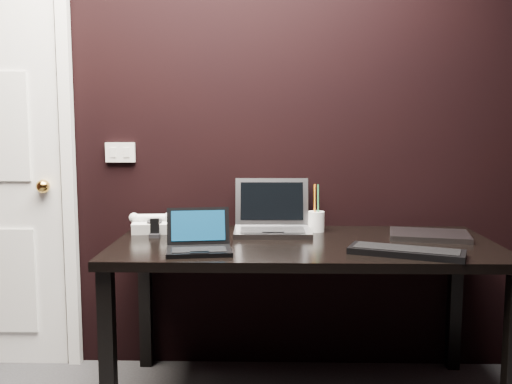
{
  "coord_description": "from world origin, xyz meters",
  "views": [
    {
      "loc": [
        0.14,
        -1.11,
        1.27
      ],
      "look_at": [
        0.09,
        1.35,
        0.97
      ],
      "focal_mm": 40.0,
      "sensor_mm": 36.0,
      "label": 1
    }
  ],
  "objects_px": {
    "desk": "(304,259)",
    "ext_keyboard": "(406,252)",
    "netbook": "(199,243)",
    "silver_laptop": "(272,223)",
    "mobile_phone": "(155,230)",
    "pen_cup": "(316,221)",
    "closed_laptop": "(429,235)",
    "desk_phone": "(152,224)"
  },
  "relations": [
    {
      "from": "netbook",
      "to": "desk_phone",
      "type": "height_order",
      "value": "netbook"
    },
    {
      "from": "netbook",
      "to": "silver_laptop",
      "type": "distance_m",
      "value": 0.52
    },
    {
      "from": "ext_keyboard",
      "to": "closed_laptop",
      "type": "distance_m",
      "value": 0.4
    },
    {
      "from": "ext_keyboard",
      "to": "mobile_phone",
      "type": "height_order",
      "value": "mobile_phone"
    },
    {
      "from": "desk",
      "to": "ext_keyboard",
      "type": "relative_size",
      "value": 3.56
    },
    {
      "from": "closed_laptop",
      "to": "pen_cup",
      "type": "distance_m",
      "value": 0.53
    },
    {
      "from": "desk",
      "to": "silver_laptop",
      "type": "relative_size",
      "value": 4.58
    },
    {
      "from": "desk",
      "to": "closed_laptop",
      "type": "xyz_separation_m",
      "value": [
        0.59,
        0.1,
        0.09
      ]
    },
    {
      "from": "closed_laptop",
      "to": "desk_phone",
      "type": "distance_m",
      "value": 1.32
    },
    {
      "from": "netbook",
      "to": "closed_laptop",
      "type": "distance_m",
      "value": 1.08
    },
    {
      "from": "mobile_phone",
      "to": "pen_cup",
      "type": "height_order",
      "value": "pen_cup"
    },
    {
      "from": "desk_phone",
      "to": "pen_cup",
      "type": "bearing_deg",
      "value": 2.53
    },
    {
      "from": "silver_laptop",
      "to": "closed_laptop",
      "type": "relative_size",
      "value": 0.93
    },
    {
      "from": "mobile_phone",
      "to": "netbook",
      "type": "bearing_deg",
      "value": -50.39
    },
    {
      "from": "silver_laptop",
      "to": "desk_phone",
      "type": "bearing_deg",
      "value": 179.69
    },
    {
      "from": "desk",
      "to": "netbook",
      "type": "relative_size",
      "value": 5.75
    },
    {
      "from": "silver_laptop",
      "to": "desk_phone",
      "type": "distance_m",
      "value": 0.59
    },
    {
      "from": "netbook",
      "to": "ext_keyboard",
      "type": "relative_size",
      "value": 0.62
    },
    {
      "from": "desk",
      "to": "netbook",
      "type": "distance_m",
      "value": 0.51
    },
    {
      "from": "ext_keyboard",
      "to": "closed_laptop",
      "type": "xyz_separation_m",
      "value": [
        0.19,
        0.36,
        -0.0
      ]
    },
    {
      "from": "ext_keyboard",
      "to": "mobile_phone",
      "type": "distance_m",
      "value": 1.14
    },
    {
      "from": "desk",
      "to": "closed_laptop",
      "type": "bearing_deg",
      "value": 9.87
    },
    {
      "from": "ext_keyboard",
      "to": "closed_laptop",
      "type": "bearing_deg",
      "value": 61.77
    },
    {
      "from": "netbook",
      "to": "ext_keyboard",
      "type": "bearing_deg",
      "value": -3.02
    },
    {
      "from": "pen_cup",
      "to": "desk_phone",
      "type": "bearing_deg",
      "value": -177.47
    },
    {
      "from": "pen_cup",
      "to": "closed_laptop",
      "type": "bearing_deg",
      "value": -15.48
    },
    {
      "from": "mobile_phone",
      "to": "pen_cup",
      "type": "relative_size",
      "value": 0.37
    },
    {
      "from": "ext_keyboard",
      "to": "desk_phone",
      "type": "bearing_deg",
      "value": 157.68
    },
    {
      "from": "closed_laptop",
      "to": "mobile_phone",
      "type": "height_order",
      "value": "mobile_phone"
    },
    {
      "from": "desk",
      "to": "netbook",
      "type": "xyz_separation_m",
      "value": [
        -0.45,
        -0.21,
        0.11
      ]
    },
    {
      "from": "desk",
      "to": "mobile_phone",
      "type": "relative_size",
      "value": 19.49
    },
    {
      "from": "closed_laptop",
      "to": "pen_cup",
      "type": "bearing_deg",
      "value": 164.52
    },
    {
      "from": "ext_keyboard",
      "to": "pen_cup",
      "type": "bearing_deg",
      "value": 122.87
    },
    {
      "from": "desk",
      "to": "mobile_phone",
      "type": "height_order",
      "value": "mobile_phone"
    },
    {
      "from": "netbook",
      "to": "desk_phone",
      "type": "bearing_deg",
      "value": 124.03
    },
    {
      "from": "desk",
      "to": "silver_laptop",
      "type": "height_order",
      "value": "silver_laptop"
    },
    {
      "from": "silver_laptop",
      "to": "mobile_phone",
      "type": "xyz_separation_m",
      "value": [
        -0.55,
        -0.12,
        -0.02
      ]
    },
    {
      "from": "closed_laptop",
      "to": "mobile_phone",
      "type": "bearing_deg",
      "value": -179.14
    },
    {
      "from": "desk",
      "to": "mobile_phone",
      "type": "bearing_deg",
      "value": 173.14
    },
    {
      "from": "silver_laptop",
      "to": "pen_cup",
      "type": "xyz_separation_m",
      "value": [
        0.22,
        0.04,
        0.01
      ]
    },
    {
      "from": "silver_laptop",
      "to": "ext_keyboard",
      "type": "relative_size",
      "value": 0.78
    },
    {
      "from": "desk",
      "to": "desk_phone",
      "type": "distance_m",
      "value": 0.77
    }
  ]
}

